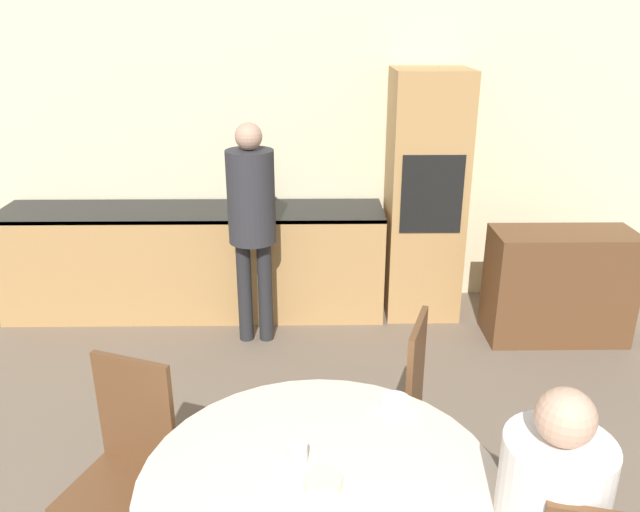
# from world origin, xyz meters

# --- Properties ---
(wall_back) EXTENTS (6.81, 0.05, 2.60)m
(wall_back) POSITION_xyz_m (0.00, 4.86, 1.30)
(wall_back) COLOR beige
(wall_back) RESTS_ON ground_plane
(kitchen_counter) EXTENTS (3.08, 0.60, 0.89)m
(kitchen_counter) POSITION_xyz_m (-1.02, 4.52, 0.46)
(kitchen_counter) COLOR tan
(kitchen_counter) RESTS_ON ground_plane
(oven_unit) EXTENTS (0.58, 0.59, 1.97)m
(oven_unit) POSITION_xyz_m (0.85, 4.53, 0.99)
(oven_unit) COLOR tan
(oven_unit) RESTS_ON ground_plane
(sideboard) EXTENTS (1.05, 0.45, 0.86)m
(sideboard) POSITION_xyz_m (1.82, 4.02, 0.43)
(sideboard) COLOR brown
(sideboard) RESTS_ON ground_plane
(chair_far_left) EXTENTS (0.51, 0.51, 0.99)m
(chair_far_left) POSITION_xyz_m (-0.86, 1.95, 0.55)
(chair_far_left) COLOR brown
(chair_far_left) RESTS_ON ground_plane
(chair_far_right) EXTENTS (0.51, 0.51, 0.99)m
(chair_far_right) POSITION_xyz_m (0.37, 2.37, 0.55)
(chair_far_right) COLOR brown
(chair_far_right) RESTS_ON ground_plane
(person_standing) EXTENTS (0.34, 0.34, 1.66)m
(person_standing) POSITION_xyz_m (-0.48, 4.01, 1.03)
(person_standing) COLOR #262628
(person_standing) RESTS_ON ground_plane
(cup) EXTENTS (0.07, 0.07, 0.08)m
(cup) POSITION_xyz_m (-0.10, 1.63, 0.82)
(cup) COLOR white
(cup) RESTS_ON dining_table
(bowl_near) EXTENTS (0.13, 0.13, 0.04)m
(bowl_near) POSITION_xyz_m (0.30, 1.98, 0.80)
(bowl_near) COLOR silver
(bowl_near) RESTS_ON dining_table
(bowl_centre) EXTENTS (0.14, 0.14, 0.04)m
(bowl_centre) POSITION_xyz_m (-0.02, 1.50, 0.80)
(bowl_centre) COLOR beige
(bowl_centre) RESTS_ON dining_table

